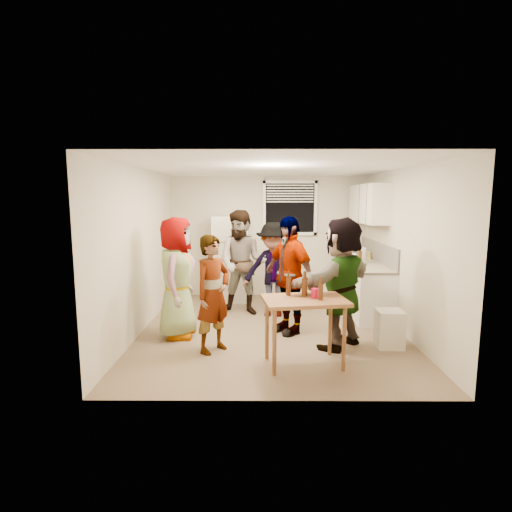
{
  "coord_description": "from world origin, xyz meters",
  "views": [
    {
      "loc": [
        -0.21,
        -6.07,
        2.05
      ],
      "look_at": [
        -0.24,
        0.13,
        1.15
      ],
      "focal_mm": 28.0,
      "sensor_mm": 36.0,
      "label": 1
    }
  ],
  "objects_px": {
    "guest_back_right": "(273,315)",
    "guest_orange": "(339,346)",
    "refrigerator": "(231,258)",
    "kettle": "(356,259)",
    "guest_stripe": "(214,350)",
    "guest_grey": "(178,336)",
    "blue_cup": "(357,268)",
    "serving_table": "(304,364)",
    "trash_bin": "(389,329)",
    "beer_bottle_counter": "(360,264)",
    "red_cup": "(315,298)",
    "guest_black": "(288,332)",
    "beer_bottle_table": "(321,300)",
    "guest_back_left": "(243,313)",
    "wine_bottle": "(355,256)"
  },
  "relations": [
    {
      "from": "refrigerator",
      "to": "trash_bin",
      "type": "xyz_separation_m",
      "value": [
        2.37,
        -2.62,
        -0.6
      ]
    },
    {
      "from": "refrigerator",
      "to": "beer_bottle_table",
      "type": "height_order",
      "value": "refrigerator"
    },
    {
      "from": "refrigerator",
      "to": "guest_grey",
      "type": "height_order",
      "value": "refrigerator"
    },
    {
      "from": "kettle",
      "to": "trash_bin",
      "type": "xyz_separation_m",
      "value": [
        -0.03,
        -2.16,
        -0.65
      ]
    },
    {
      "from": "wine_bottle",
      "to": "beer_bottle_counter",
      "type": "height_order",
      "value": "wine_bottle"
    },
    {
      "from": "trash_bin",
      "to": "beer_bottle_table",
      "type": "relative_size",
      "value": 2.48
    },
    {
      "from": "guest_grey",
      "to": "guest_orange",
      "type": "xyz_separation_m",
      "value": [
        2.34,
        -0.41,
        0.0
      ]
    },
    {
      "from": "guest_back_right",
      "to": "guest_orange",
      "type": "relative_size",
      "value": 0.91
    },
    {
      "from": "serving_table",
      "to": "guest_stripe",
      "type": "xyz_separation_m",
      "value": [
        -1.17,
        0.45,
        0.0
      ]
    },
    {
      "from": "blue_cup",
      "to": "guest_back_right",
      "type": "distance_m",
      "value": 1.67
    },
    {
      "from": "guest_orange",
      "to": "blue_cup",
      "type": "bearing_deg",
      "value": -158.75
    },
    {
      "from": "refrigerator",
      "to": "beer_bottle_counter",
      "type": "distance_m",
      "value": 2.54
    },
    {
      "from": "kettle",
      "to": "guest_back_right",
      "type": "xyz_separation_m",
      "value": [
        -1.59,
        -0.66,
        -0.9
      ]
    },
    {
      "from": "guest_back_left",
      "to": "guest_orange",
      "type": "bearing_deg",
      "value": -35.85
    },
    {
      "from": "blue_cup",
      "to": "serving_table",
      "type": "bearing_deg",
      "value": -120.61
    },
    {
      "from": "trash_bin",
      "to": "red_cup",
      "type": "bearing_deg",
      "value": -153.16
    },
    {
      "from": "refrigerator",
      "to": "red_cup",
      "type": "bearing_deg",
      "value": -68.78
    },
    {
      "from": "wine_bottle",
      "to": "beer_bottle_counter",
      "type": "xyz_separation_m",
      "value": [
        -0.15,
        -0.96,
        0.0
      ]
    },
    {
      "from": "blue_cup",
      "to": "guest_back_left",
      "type": "relative_size",
      "value": 0.06
    },
    {
      "from": "trash_bin",
      "to": "red_cup",
      "type": "relative_size",
      "value": 4.42
    },
    {
      "from": "kettle",
      "to": "guest_grey",
      "type": "distance_m",
      "value": 3.63
    },
    {
      "from": "guest_stripe",
      "to": "guest_black",
      "type": "height_order",
      "value": "guest_black"
    },
    {
      "from": "blue_cup",
      "to": "guest_black",
      "type": "bearing_deg",
      "value": -152.9
    },
    {
      "from": "guest_stripe",
      "to": "guest_back_left",
      "type": "distance_m",
      "value": 1.8
    },
    {
      "from": "beer_bottle_table",
      "to": "beer_bottle_counter",
      "type": "bearing_deg",
      "value": 65.58
    },
    {
      "from": "serving_table",
      "to": "red_cup",
      "type": "height_order",
      "value": "red_cup"
    },
    {
      "from": "beer_bottle_counter",
      "to": "wine_bottle",
      "type": "bearing_deg",
      "value": 81.12
    },
    {
      "from": "refrigerator",
      "to": "guest_orange",
      "type": "bearing_deg",
      "value": -57.08
    },
    {
      "from": "trash_bin",
      "to": "red_cup",
      "type": "height_order",
      "value": "red_cup"
    },
    {
      "from": "trash_bin",
      "to": "guest_stripe",
      "type": "distance_m",
      "value": 2.44
    },
    {
      "from": "red_cup",
      "to": "guest_black",
      "type": "bearing_deg",
      "value": 100.81
    },
    {
      "from": "refrigerator",
      "to": "kettle",
      "type": "height_order",
      "value": "refrigerator"
    },
    {
      "from": "red_cup",
      "to": "guest_back_left",
      "type": "xyz_separation_m",
      "value": [
        -0.97,
        2.18,
        -0.84
      ]
    },
    {
      "from": "guest_orange",
      "to": "guest_back_left",
      "type": "bearing_deg",
      "value": -94.42
    },
    {
      "from": "serving_table",
      "to": "guest_back_left",
      "type": "height_order",
      "value": "serving_table"
    },
    {
      "from": "guest_back_right",
      "to": "guest_orange",
      "type": "xyz_separation_m",
      "value": [
        0.87,
        -1.48,
        0.0
      ]
    },
    {
      "from": "beer_bottle_counter",
      "to": "guest_grey",
      "type": "bearing_deg",
      "value": -157.59
    },
    {
      "from": "beer_bottle_counter",
      "to": "guest_grey",
      "type": "xyz_separation_m",
      "value": [
        -3.0,
        -1.24,
        -0.9
      ]
    },
    {
      "from": "guest_grey",
      "to": "guest_black",
      "type": "bearing_deg",
      "value": -80.85
    },
    {
      "from": "guest_grey",
      "to": "beer_bottle_counter",
      "type": "bearing_deg",
      "value": -65.07
    },
    {
      "from": "blue_cup",
      "to": "guest_orange",
      "type": "distance_m",
      "value": 1.58
    },
    {
      "from": "beer_bottle_counter",
      "to": "guest_orange",
      "type": "xyz_separation_m",
      "value": [
        -0.66,
        -1.64,
        -0.9
      ]
    },
    {
      "from": "refrigerator",
      "to": "guest_stripe",
      "type": "height_order",
      "value": "refrigerator"
    },
    {
      "from": "wine_bottle",
      "to": "guest_back_right",
      "type": "height_order",
      "value": "wine_bottle"
    },
    {
      "from": "wine_bottle",
      "to": "blue_cup",
      "type": "height_order",
      "value": "wine_bottle"
    },
    {
      "from": "guest_back_left",
      "to": "serving_table",
      "type": "bearing_deg",
      "value": -56.59
    },
    {
      "from": "guest_black",
      "to": "guest_orange",
      "type": "height_order",
      "value": "guest_orange"
    },
    {
      "from": "refrigerator",
      "to": "guest_back_right",
      "type": "distance_m",
      "value": 1.62
    },
    {
      "from": "kettle",
      "to": "guest_orange",
      "type": "relative_size",
      "value": 0.12
    },
    {
      "from": "guest_stripe",
      "to": "guest_orange",
      "type": "bearing_deg",
      "value": -45.07
    }
  ]
}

